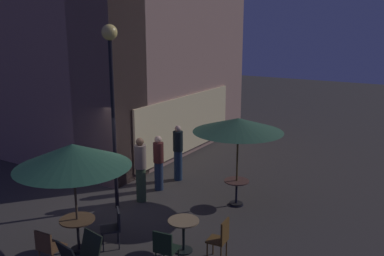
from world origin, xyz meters
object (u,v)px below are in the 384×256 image
at_px(patron_standing_2, 141,169).
at_px(cafe_chair_2, 221,237).
at_px(cafe_table_0, 78,227).
at_px(cafe_table_2, 184,229).
at_px(cafe_chair_1, 114,225).
at_px(street_lamp_near_corner, 111,73).
at_px(patio_umbrella_1, 238,125).
at_px(cafe_table_1, 236,188).
at_px(patio_umbrella_0, 73,156).
at_px(cafe_chair_0, 48,246).
at_px(patron_standing_0, 159,163).
at_px(cafe_chair_3, 165,247).
at_px(patron_standing_1, 178,152).

bearing_deg(patron_standing_2, cafe_chair_2, 178.52).
relative_size(cafe_table_0, cafe_table_2, 1.04).
bearing_deg(cafe_chair_1, street_lamp_near_corner, -96.29).
xyz_separation_m(street_lamp_near_corner, patio_umbrella_1, (1.83, -2.69, -1.40)).
xyz_separation_m(cafe_table_1, patio_umbrella_0, (-4.01, 1.90, 1.69)).
distance_m(patio_umbrella_1, cafe_chair_0, 5.47).
distance_m(patio_umbrella_0, cafe_chair_1, 1.84).
bearing_deg(cafe_table_2, patio_umbrella_0, 120.84).
distance_m(cafe_table_0, patron_standing_0, 3.87).
bearing_deg(cafe_table_0, cafe_chair_3, -80.97).
bearing_deg(patron_standing_1, cafe_chair_1, -0.90).
relative_size(cafe_chair_1, cafe_chair_2, 0.93).
distance_m(cafe_table_1, cafe_chair_0, 5.20).
bearing_deg(patron_standing_0, cafe_table_0, -21.74).
height_order(cafe_table_0, patio_umbrella_1, patio_umbrella_1).
bearing_deg(street_lamp_near_corner, cafe_chair_0, -164.40).
xyz_separation_m(street_lamp_near_corner, cafe_chair_0, (-3.02, -0.84, -3.12)).
bearing_deg(cafe_chair_2, cafe_chair_1, 11.67).
height_order(patio_umbrella_0, patron_standing_0, patio_umbrella_0).
xyz_separation_m(cafe_table_1, cafe_chair_2, (-2.75, -0.95, 0.05)).
xyz_separation_m(cafe_table_0, patron_standing_2, (2.86, 0.50, 0.38)).
distance_m(patio_umbrella_0, patron_standing_2, 3.16).
relative_size(patio_umbrella_1, cafe_chair_1, 2.83).
distance_m(patio_umbrella_0, patio_umbrella_1, 4.44).
bearing_deg(cafe_chair_0, patron_standing_1, 2.28).
height_order(cafe_table_2, cafe_chair_2, cafe_chair_2).
relative_size(cafe_chair_1, patron_standing_0, 0.52).
xyz_separation_m(cafe_chair_1, patron_standing_1, (4.26, 1.08, 0.39)).
bearing_deg(street_lamp_near_corner, cafe_chair_2, -104.05).
distance_m(patron_standing_1, patron_standing_2, 1.96).
distance_m(cafe_table_0, cafe_chair_0, 0.85).
bearing_deg(cafe_table_1, patron_standing_2, 115.55).
bearing_deg(cafe_chair_0, street_lamp_near_corner, 11.98).
xyz_separation_m(street_lamp_near_corner, patron_standing_0, (1.64, -0.22, -2.80)).
relative_size(cafe_table_1, cafe_chair_3, 0.80).
relative_size(cafe_table_1, patron_standing_1, 0.40).
bearing_deg(patio_umbrella_0, cafe_table_2, -59.16).
height_order(cafe_table_0, cafe_table_1, cafe_table_0).
height_order(patron_standing_0, patron_standing_1, patron_standing_1).
bearing_deg(cafe_chair_2, cafe_table_2, 0.00).
bearing_deg(street_lamp_near_corner, cafe_chair_1, -140.39).
bearing_deg(cafe_chair_3, cafe_chair_1, 74.77).
height_order(patio_umbrella_1, cafe_chair_1, patio_umbrella_1).
relative_size(street_lamp_near_corner, patron_standing_2, 2.63).
bearing_deg(cafe_table_2, cafe_chair_0, 136.56).
height_order(patron_standing_1, patron_standing_2, patron_standing_2).
relative_size(cafe_table_0, patron_standing_2, 0.41).
distance_m(cafe_chair_1, cafe_chair_3, 1.55).
bearing_deg(cafe_table_0, cafe_chair_2, -66.17).
distance_m(street_lamp_near_corner, patio_umbrella_0, 2.74).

